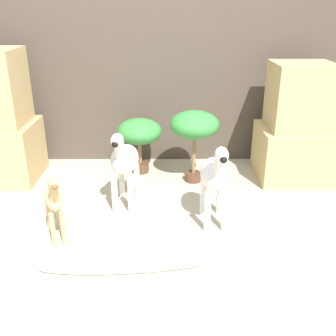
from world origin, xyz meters
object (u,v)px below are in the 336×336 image
object	(u,v)px
zebra_right	(216,176)
zebra_left	(124,161)
potted_palm_back	(194,127)
surfboard	(125,263)
giraffe_figurine	(54,200)
potted_palm_front	(139,134)

from	to	relation	value
zebra_right	zebra_left	xyz separation A→B (m)	(-0.67, 0.28, 0.00)
potted_palm_back	surfboard	bearing A→B (deg)	-111.96
zebra_left	giraffe_figurine	distance (m)	0.65
potted_palm_back	surfboard	distance (m)	1.43
giraffe_figurine	potted_palm_back	world-z (taller)	potted_palm_back
zebra_right	potted_palm_front	xyz separation A→B (m)	(-0.59, 0.96, 0.00)
giraffe_figurine	surfboard	xyz separation A→B (m)	(0.48, -0.29, -0.29)
zebra_left	potted_palm_front	size ratio (longest dim) A/B	1.27
zebra_left	potted_palm_front	xyz separation A→B (m)	(0.08, 0.67, 0.00)
surfboard	giraffe_figurine	bearing A→B (deg)	149.21
potted_palm_front	potted_palm_back	bearing A→B (deg)	-22.91
zebra_right	giraffe_figurine	distance (m)	1.11
surfboard	zebra_right	bearing A→B (deg)	39.73
zebra_right	potted_palm_front	world-z (taller)	zebra_right
zebra_left	surfboard	world-z (taller)	zebra_left
zebra_right	potted_palm_back	xyz separation A→B (m)	(-0.10, 0.75, 0.13)
zebra_left	surfboard	bearing A→B (deg)	-85.36
surfboard	potted_palm_front	bearing A→B (deg)	89.55
zebra_left	zebra_right	bearing A→B (deg)	-22.89
potted_palm_back	zebra_left	bearing A→B (deg)	-140.70
potted_palm_back	surfboard	xyz separation A→B (m)	(-0.50, -1.25, -0.49)
zebra_right	potted_palm_front	bearing A→B (deg)	121.87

